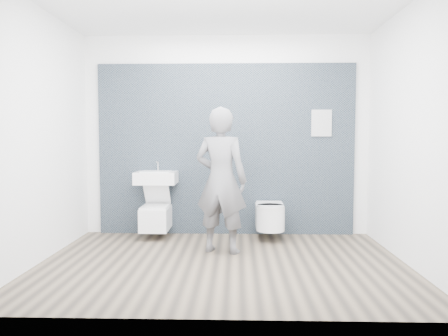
{
  "coord_description": "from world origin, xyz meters",
  "views": [
    {
      "loc": [
        0.16,
        -4.69,
        1.37
      ],
      "look_at": [
        0.0,
        0.6,
        1.0
      ],
      "focal_mm": 35.0,
      "sensor_mm": 36.0,
      "label": 1
    }
  ],
  "objects_px": {
    "toilet_square": "(156,216)",
    "visitor": "(221,180)",
    "washbasin": "(156,177)",
    "toilet_rounded": "(270,216)"
  },
  "relations": [
    {
      "from": "washbasin",
      "to": "toilet_rounded",
      "type": "height_order",
      "value": "washbasin"
    },
    {
      "from": "washbasin",
      "to": "toilet_square",
      "type": "bearing_deg",
      "value": -90.0
    },
    {
      "from": "toilet_square",
      "to": "toilet_rounded",
      "type": "xyz_separation_m",
      "value": [
        1.55,
        -0.05,
        0.02
      ]
    },
    {
      "from": "visitor",
      "to": "toilet_square",
      "type": "bearing_deg",
      "value": -22.26
    },
    {
      "from": "washbasin",
      "to": "toilet_square",
      "type": "height_order",
      "value": "washbasin"
    },
    {
      "from": "toilet_square",
      "to": "visitor",
      "type": "relative_size",
      "value": 0.38
    },
    {
      "from": "toilet_rounded",
      "to": "visitor",
      "type": "height_order",
      "value": "visitor"
    },
    {
      "from": "washbasin",
      "to": "toilet_square",
      "type": "xyz_separation_m",
      "value": [
        -0.0,
        -0.06,
        -0.53
      ]
    },
    {
      "from": "toilet_square",
      "to": "toilet_rounded",
      "type": "relative_size",
      "value": 1.04
    },
    {
      "from": "toilet_square",
      "to": "toilet_rounded",
      "type": "distance_m",
      "value": 1.55
    }
  ]
}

